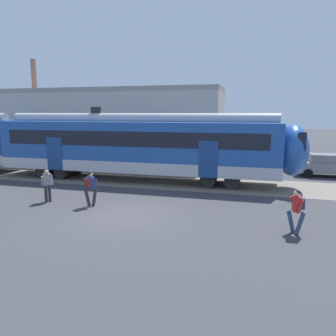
{
  "coord_description": "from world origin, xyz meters",
  "views": [
    {
      "loc": [
        5.26,
        -12.56,
        4.43
      ],
      "look_at": [
        1.03,
        3.25,
        1.6
      ],
      "focal_mm": 35.0,
      "sensor_mm": 36.0,
      "label": 1
    }
  ],
  "objects_px": {
    "commuter_train": "(23,143)",
    "parked_car_grey": "(326,165)",
    "pedestrian_grey": "(47,182)",
    "pedestrian_navy": "(90,186)",
    "pedestrian_red": "(297,208)"
  },
  "relations": [
    {
      "from": "pedestrian_navy",
      "to": "pedestrian_red",
      "type": "xyz_separation_m",
      "value": [
        8.97,
        -1.27,
        0.0
      ]
    },
    {
      "from": "commuter_train",
      "to": "pedestrian_navy",
      "type": "distance_m",
      "value": 10.7
    },
    {
      "from": "commuter_train",
      "to": "pedestrian_grey",
      "type": "xyz_separation_m",
      "value": [
        6.17,
        -6.09,
        -1.26
      ]
    },
    {
      "from": "pedestrian_grey",
      "to": "pedestrian_navy",
      "type": "height_order",
      "value": "same"
    },
    {
      "from": "commuter_train",
      "to": "parked_car_grey",
      "type": "distance_m",
      "value": 21.34
    },
    {
      "from": "pedestrian_red",
      "to": "parked_car_grey",
      "type": "height_order",
      "value": "pedestrian_red"
    },
    {
      "from": "pedestrian_grey",
      "to": "parked_car_grey",
      "type": "height_order",
      "value": "pedestrian_grey"
    },
    {
      "from": "pedestrian_grey",
      "to": "parked_car_grey",
      "type": "bearing_deg",
      "value": 36.02
    },
    {
      "from": "commuter_train",
      "to": "parked_car_grey",
      "type": "bearing_deg",
      "value": 12.33
    },
    {
      "from": "commuter_train",
      "to": "pedestrian_red",
      "type": "relative_size",
      "value": 22.83
    },
    {
      "from": "pedestrian_grey",
      "to": "pedestrian_navy",
      "type": "distance_m",
      "value": 2.43
    },
    {
      "from": "commuter_train",
      "to": "parked_car_grey",
      "type": "height_order",
      "value": "commuter_train"
    },
    {
      "from": "pedestrian_grey",
      "to": "parked_car_grey",
      "type": "xyz_separation_m",
      "value": [
        14.62,
        10.63,
        -0.21
      ]
    },
    {
      "from": "pedestrian_navy",
      "to": "parked_car_grey",
      "type": "bearing_deg",
      "value": 41.5
    },
    {
      "from": "pedestrian_red",
      "to": "parked_car_grey",
      "type": "xyz_separation_m",
      "value": [
        3.22,
        12.06,
        -0.21
      ]
    }
  ]
}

